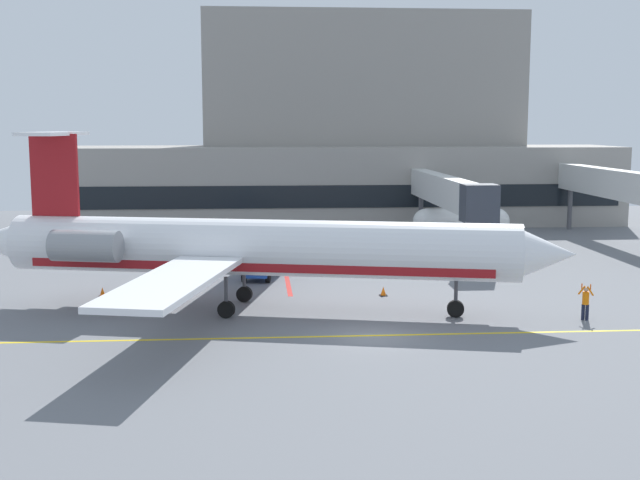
# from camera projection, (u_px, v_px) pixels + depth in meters

# --- Properties ---
(ground) EXTENTS (120.00, 120.00, 0.11)m
(ground) POSITION_uv_depth(u_px,v_px,m) (372.00, 337.00, 39.53)
(ground) COLOR slate
(terminal_building) EXTENTS (57.02, 11.44, 21.36)m
(terminal_building) POSITION_uv_depth(u_px,v_px,m) (348.00, 142.00, 84.25)
(terminal_building) COLOR gray
(terminal_building) RESTS_ON ground
(jet_bridge_west) EXTENTS (2.40, 22.96, 5.94)m
(jet_bridge_west) POSITION_uv_depth(u_px,v_px,m) (447.00, 192.00, 67.04)
(jet_bridge_west) COLOR silver
(jet_bridge_west) RESTS_ON ground
(jet_bridge_east) EXTENTS (2.40, 23.46, 6.41)m
(jet_bridge_east) POSITION_uv_depth(u_px,v_px,m) (622.00, 186.00, 67.83)
(jet_bridge_east) COLOR silver
(jet_bridge_east) RESTS_ON ground
(regional_jet) EXTENTS (33.60, 28.02, 9.68)m
(regional_jet) POSITION_uv_depth(u_px,v_px,m) (249.00, 248.00, 44.64)
(regional_jet) COLOR white
(regional_jet) RESTS_ON ground
(baggage_tug) EXTENTS (3.84, 2.41, 2.18)m
(baggage_tug) POSITION_uv_depth(u_px,v_px,m) (224.00, 249.00, 60.58)
(baggage_tug) COLOR #19389E
(baggage_tug) RESTS_ON ground
(pushback_tractor) EXTENTS (2.36, 3.97, 2.24)m
(pushback_tractor) POSITION_uv_depth(u_px,v_px,m) (258.00, 265.00, 53.69)
(pushback_tractor) COLOR #1E4CB2
(pushback_tractor) RESTS_ON ground
(fuel_tank) EXTENTS (8.65, 2.52, 2.68)m
(fuel_tank) POSITION_uv_depth(u_px,v_px,m) (461.00, 222.00, 73.03)
(fuel_tank) COLOR white
(fuel_tank) RESTS_ON ground
(marshaller) EXTENTS (0.73, 0.56, 1.92)m
(marshaller) POSITION_uv_depth(u_px,v_px,m) (586.00, 302.00, 42.68)
(marshaller) COLOR #191E33
(marshaller) RESTS_ON ground
(safety_cone_alpha) EXTENTS (0.47, 0.47, 0.55)m
(safety_cone_alpha) POSITION_uv_depth(u_px,v_px,m) (103.00, 292.00, 48.58)
(safety_cone_alpha) COLOR orange
(safety_cone_alpha) RESTS_ON ground
(safety_cone_bravo) EXTENTS (0.47, 0.47, 0.55)m
(safety_cone_bravo) POSITION_uv_depth(u_px,v_px,m) (383.00, 292.00, 48.81)
(safety_cone_bravo) COLOR orange
(safety_cone_bravo) RESTS_ON ground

